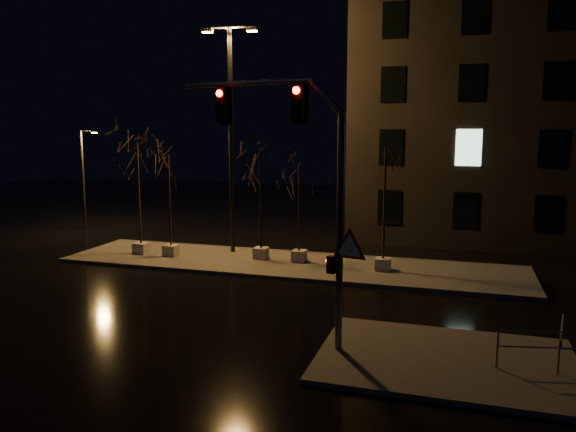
% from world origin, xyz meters
% --- Properties ---
extents(ground, '(90.00, 90.00, 0.00)m').
position_xyz_m(ground, '(0.00, 0.00, 0.00)').
color(ground, black).
rests_on(ground, ground).
extents(median, '(22.00, 5.00, 0.15)m').
position_xyz_m(median, '(0.00, 6.00, 0.07)').
color(median, '#46443F').
rests_on(median, ground).
extents(sidewalk_corner, '(7.00, 5.00, 0.15)m').
position_xyz_m(sidewalk_corner, '(7.50, -3.50, 0.07)').
color(sidewalk_corner, '#46443F').
rests_on(sidewalk_corner, ground).
extents(tree_0, '(1.80, 1.80, 5.77)m').
position_xyz_m(tree_0, '(-7.80, 5.70, 4.53)').
color(tree_0, '#A29E97').
rests_on(tree_0, median).
extents(tree_1, '(1.80, 1.80, 5.20)m').
position_xyz_m(tree_1, '(-6.07, 5.67, 4.10)').
color(tree_1, '#A29E97').
rests_on(tree_1, median).
extents(tree_2, '(1.80, 1.80, 5.53)m').
position_xyz_m(tree_2, '(-1.55, 6.44, 4.35)').
color(tree_2, '#A29E97').
rests_on(tree_2, median).
extents(tree_3, '(1.80, 1.80, 4.82)m').
position_xyz_m(tree_3, '(0.42, 6.38, 3.81)').
color(tree_3, '#A29E97').
rests_on(tree_3, median).
extents(tree_4, '(1.80, 1.80, 5.66)m').
position_xyz_m(tree_4, '(4.50, 5.87, 4.44)').
color(tree_4, '#A29E97').
rests_on(tree_4, median).
extents(traffic_signal_mast, '(6.17, 1.57, 7.72)m').
position_xyz_m(traffic_signal_mast, '(3.28, -3.42, 5.22)').
color(traffic_signal_mast, '#5C5F64').
rests_on(traffic_signal_mast, sidewalk_corner).
extents(streetlight_main, '(2.82, 0.73, 11.29)m').
position_xyz_m(streetlight_main, '(-3.49, 7.50, 6.67)').
color(streetlight_main, black).
rests_on(streetlight_main, median).
extents(streetlight_far, '(1.26, 0.29, 6.40)m').
position_xyz_m(streetlight_far, '(-15.67, 11.88, 3.52)').
color(streetlight_far, black).
rests_on(streetlight_far, ground).
extents(guard_rail_a, '(2.43, 0.55, 1.07)m').
position_xyz_m(guard_rail_a, '(10.00, -3.53, 0.85)').
color(guard_rail_a, '#5C5F64').
rests_on(guard_rail_a, sidewalk_corner).
extents(guard_rail_b, '(0.45, 2.09, 1.01)m').
position_xyz_m(guard_rail_b, '(10.50, -2.72, 0.80)').
color(guard_rail_b, '#5C5F64').
rests_on(guard_rail_b, sidewalk_corner).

